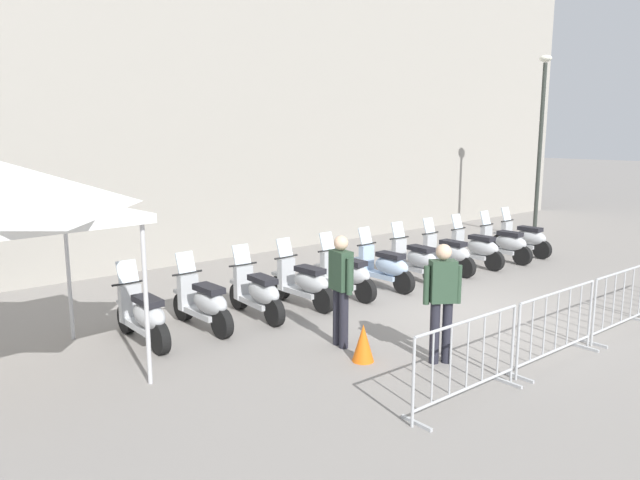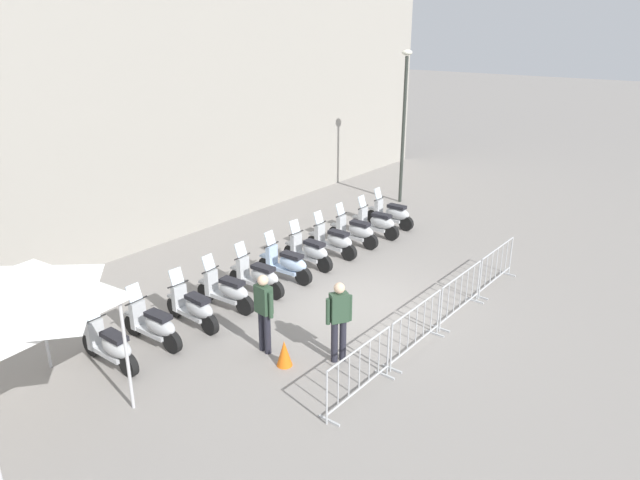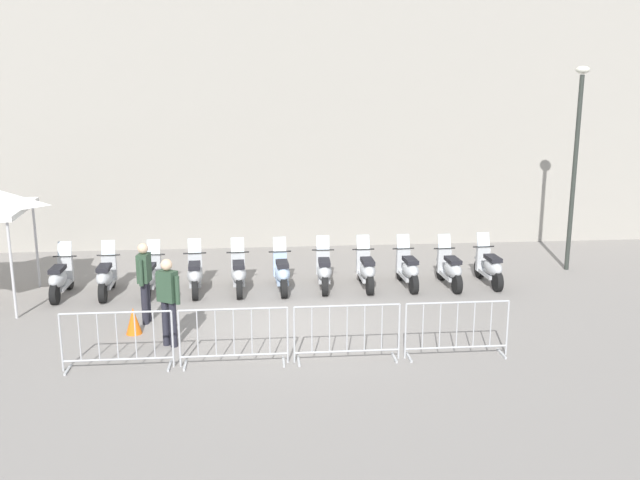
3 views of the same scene
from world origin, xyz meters
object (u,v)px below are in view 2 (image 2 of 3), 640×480
object	(u,v)px
motorcycle_1	(154,325)
barrier_segment_0	(359,373)
motorcycle_3	(227,291)
motorcycle_10	(392,214)
motorcycle_6	(310,252)
motorcycle_9	(377,223)
motorcycle_0	(111,346)
barrier_segment_3	(496,267)
motorcycle_4	(258,277)
officer_near_row_end	(264,309)
motorcycle_5	(287,264)
motorcycle_8	(355,231)
barrier_segment_1	(416,329)
officer_mid_plaza	(339,317)
canopy_tent	(4,289)
motorcycle_2	(194,308)
barrier_segment_2	(461,295)
motorcycle_7	(334,241)
traffic_cone	(284,353)
street_lamp	(404,112)

from	to	relation	value
motorcycle_1	barrier_segment_0	distance (m)	4.60
motorcycle_3	motorcycle_10	bearing A→B (deg)	-5.41
motorcycle_6	motorcycle_9	size ratio (longest dim) A/B	1.00
motorcycle_0	barrier_segment_3	distance (m)	9.41
motorcycle_4	officer_near_row_end	distance (m)	2.82
motorcycle_5	barrier_segment_0	xyz separation A→B (m)	(-3.48, -4.12, 0.07)
motorcycle_8	motorcycle_6	bearing A→B (deg)	173.21
barrier_segment_1	officer_mid_plaza	size ratio (longest dim) A/B	1.12
motorcycle_3	barrier_segment_0	world-z (taller)	motorcycle_3
motorcycle_9	barrier_segment_0	xyz separation A→B (m)	(-7.65, -3.66, 0.07)
motorcycle_9	officer_mid_plaza	distance (m)	7.32
motorcycle_6	barrier_segment_0	size ratio (longest dim) A/B	0.89
motorcycle_8	canopy_tent	bearing A→B (deg)	176.67
motorcycle_6	barrier_segment_1	xyz separation A→B (m)	(-2.49, -4.29, 0.07)
motorcycle_2	barrier_segment_2	world-z (taller)	motorcycle_2
motorcycle_6	motorcycle_10	size ratio (longest dim) A/B	1.00
motorcycle_1	motorcycle_7	xyz separation A→B (m)	(6.27, -0.59, 0.00)
motorcycle_9	barrier_segment_3	xyz separation A→B (m)	(-1.57, -4.26, 0.07)
motorcycle_7	traffic_cone	bearing A→B (deg)	-158.08
motorcycle_4	motorcycle_5	xyz separation A→B (m)	(1.04, -0.12, 0.00)
street_lamp	officer_mid_plaza	size ratio (longest dim) A/B	3.14
barrier_segment_1	officer_near_row_end	size ratio (longest dim) A/B	1.12
motorcycle_9	barrier_segment_1	world-z (taller)	motorcycle_9
motorcycle_10	officer_near_row_end	bearing A→B (deg)	-171.62
officer_near_row_end	motorcycle_5	bearing A→B (deg)	28.40
barrier_segment_2	street_lamp	bearing A→B (deg)	34.43
officer_mid_plaza	canopy_tent	world-z (taller)	canopy_tent
barrier_segment_1	canopy_tent	world-z (taller)	canopy_tent
motorcycle_5	motorcycle_8	size ratio (longest dim) A/B	1.00
barrier_segment_3	motorcycle_5	bearing A→B (deg)	118.95
officer_mid_plaza	canopy_tent	xyz separation A→B (m)	(-4.52, 3.48, 1.54)
motorcycle_2	traffic_cone	xyz separation A→B (m)	(-0.20, -2.63, -0.18)
motorcycle_4	officer_mid_plaza	distance (m)	3.67
motorcycle_5	canopy_tent	world-z (taller)	canopy_tent
motorcycle_1	barrier_segment_1	world-z (taller)	motorcycle_1
motorcycle_5	barrier_segment_0	distance (m)	5.39
motorcycle_8	barrier_segment_3	bearing A→B (deg)	-96.80
motorcycle_0	officer_mid_plaza	distance (m)	4.53
motorcycle_1	motorcycle_10	bearing A→B (deg)	-5.41
motorcycle_9	officer_mid_plaza	world-z (taller)	officer_mid_plaza
barrier_segment_2	motorcycle_1	bearing A→B (deg)	133.89
motorcycle_0	officer_mid_plaza	xyz separation A→B (m)	(2.62, -3.66, 0.53)
traffic_cone	motorcycle_8	bearing A→B (deg)	17.72
motorcycle_8	canopy_tent	world-z (taller)	canopy_tent
canopy_tent	street_lamp	bearing A→B (deg)	0.87
motorcycle_0	street_lamp	size ratio (longest dim) A/B	0.32
motorcycle_5	motorcycle_8	distance (m)	3.15
motorcycle_4	motorcycle_2	bearing A→B (deg)	175.43
motorcycle_1	canopy_tent	size ratio (longest dim) A/B	0.59
motorcycle_8	canopy_tent	xyz separation A→B (m)	(-10.26, 0.60, 2.06)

